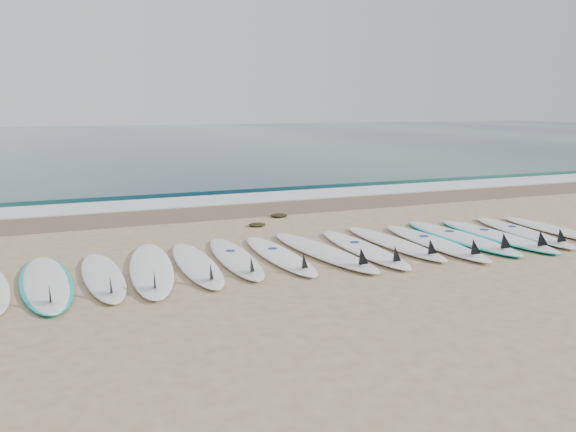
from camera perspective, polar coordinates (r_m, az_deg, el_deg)
name	(u,v)px	position (r m, az deg, el deg)	size (l,w,h in m)	color
ground	(321,254)	(8.87, 3.37, -3.91)	(120.00, 120.00, 0.00)	tan
ocean	(123,139)	(40.49, -16.44, 7.49)	(120.00, 55.00, 0.03)	#1C4C4D
wet_sand_band	(244,210)	(12.61, -4.45, 0.64)	(120.00, 1.80, 0.01)	brown
foam_band	(228,199)	(13.93, -6.14, 1.68)	(120.00, 1.40, 0.04)	silver
wave_crest	(213,190)	(15.37, -7.63, 2.64)	(120.00, 1.00, 0.10)	#1C4C4D
surfboard_1	(46,282)	(7.97, -23.38, -6.21)	(0.87, 2.74, 0.34)	white
surfboard_2	(103,276)	(7.96, -18.27, -5.82)	(0.64, 2.51, 0.32)	white
surfboard_3	(151,268)	(8.11, -13.71, -5.20)	(0.87, 2.92, 0.37)	white
surfboard_4	(197,264)	(8.21, -9.21, -4.87)	(0.55, 2.56, 0.33)	white
surfboard_5	(236,258)	(8.48, -5.32, -4.24)	(0.61, 2.57, 0.33)	silver
surfboard_6	(280,255)	(8.59, -0.78, -4.00)	(0.61, 2.56, 0.32)	white
surfboard_7	(325,251)	(8.79, 3.76, -3.62)	(0.99, 2.89, 0.36)	white
surfboard_8	(365,249)	(9.04, 7.81, -3.32)	(0.57, 2.67, 0.34)	white
surfboard_9	(396,243)	(9.50, 10.87, -2.69)	(0.73, 2.70, 0.34)	white
surfboard_10	(436,242)	(9.67, 14.83, -2.61)	(0.59, 2.77, 0.35)	white
surfboard_11	(461,237)	(10.20, 17.21, -2.08)	(0.78, 2.89, 0.36)	white
surfboard_12	(497,235)	(10.55, 20.45, -1.86)	(0.75, 2.81, 0.36)	white
surfboard_13	(524,232)	(11.00, 22.86, -1.50)	(0.85, 2.73, 0.34)	white
surfboard_14	(558,230)	(11.43, 25.76, -1.29)	(0.55, 2.62, 0.33)	white
seaweed_near	(257,225)	(10.89, -3.16, -0.88)	(0.35, 0.27, 0.07)	black
seaweed_far	(279,215)	(11.77, -0.92, 0.07)	(0.37, 0.29, 0.07)	black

